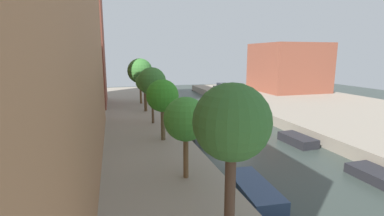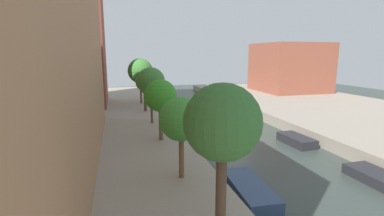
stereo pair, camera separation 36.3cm
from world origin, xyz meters
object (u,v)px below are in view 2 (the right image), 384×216
at_px(street_tree_4, 145,83).
at_px(moored_boat_left_1, 249,190).
at_px(parked_car, 224,88).
at_px(moored_boat_left_2, 197,137).
at_px(street_tree_5, 140,71).
at_px(street_tree_1, 181,120).
at_px(moored_boat_left_4, 172,107).
at_px(moored_boat_right_2, 296,140).
at_px(apartment_tower_far, 56,11).
at_px(street_tree_0, 222,124).
at_px(moored_boat_left_3, 180,120).
at_px(low_block_right, 289,67).
at_px(moored_boat_right_1, 375,177).
at_px(street_tree_3, 151,82).
at_px(street_tree_2, 160,96).

height_order(street_tree_4, moored_boat_left_1, street_tree_4).
relative_size(parked_car, moored_boat_left_2, 1.52).
bearing_deg(street_tree_5, street_tree_1, -90.00).
bearing_deg(street_tree_4, moored_boat_left_4, 50.72).
relative_size(moored_boat_left_2, moored_boat_right_2, 0.96).
bearing_deg(apartment_tower_far, street_tree_0, -72.33).
xyz_separation_m(moored_boat_left_2, moored_boat_left_3, (0.16, 6.81, -0.12)).
xyz_separation_m(low_block_right, moored_boat_left_4, (-21.16, -6.48, -4.52)).
xyz_separation_m(street_tree_1, moored_boat_left_4, (3.76, 21.86, -3.55)).
bearing_deg(moored_boat_right_1, street_tree_1, 173.41).
bearing_deg(street_tree_3, moored_boat_left_3, 46.85).
height_order(street_tree_2, street_tree_5, street_tree_5).
relative_size(moored_boat_left_2, moored_boat_right_1, 1.02).
xyz_separation_m(street_tree_2, street_tree_5, (0.00, 15.88, 0.86)).
relative_size(low_block_right, parked_car, 2.12).
height_order(street_tree_2, parked_car, street_tree_2).
bearing_deg(street_tree_0, apartment_tower_far, 107.67).
bearing_deg(moored_boat_left_2, low_block_right, 42.51).
bearing_deg(street_tree_4, parked_car, 42.65).
bearing_deg(moored_boat_left_2, apartment_tower_far, 130.05).
bearing_deg(moored_boat_left_1, street_tree_2, 113.56).
xyz_separation_m(street_tree_3, street_tree_5, (0.00, 10.69, 0.33)).
distance_m(apartment_tower_far, street_tree_4, 13.30).
distance_m(street_tree_3, moored_boat_left_2, 6.28).
height_order(low_block_right, moored_boat_right_1, low_block_right).
xyz_separation_m(apartment_tower_far, street_tree_0, (9.09, -28.52, -6.80)).
bearing_deg(street_tree_4, street_tree_1, -90.00).
bearing_deg(street_tree_0, moored_boat_left_2, 76.80).
bearing_deg(street_tree_0, moored_boat_left_4, 82.14).
bearing_deg(moored_boat_right_1, moored_boat_left_1, 177.83).
xyz_separation_m(street_tree_0, parked_car, (14.24, 35.74, -3.42)).
height_order(street_tree_0, parked_car, street_tree_0).
xyz_separation_m(moored_boat_left_3, moored_boat_left_4, (0.35, 6.57, 0.16)).
bearing_deg(low_block_right, street_tree_3, -146.19).
relative_size(low_block_right, street_tree_0, 1.93).
bearing_deg(street_tree_4, moored_boat_left_3, -30.10).
height_order(street_tree_0, moored_boat_left_1, street_tree_0).
bearing_deg(street_tree_4, apartment_tower_far, 147.05).
bearing_deg(street_tree_1, moored_boat_left_4, 80.25).
relative_size(street_tree_1, parked_car, 0.85).
relative_size(moored_boat_left_1, moored_boat_left_2, 1.35).
bearing_deg(moored_boat_left_3, moored_boat_right_1, -65.85).
bearing_deg(street_tree_0, street_tree_3, 90.00).
xyz_separation_m(apartment_tower_far, parked_car, (23.32, 7.22, -10.22)).
bearing_deg(moored_boat_left_4, street_tree_5, 172.57).
bearing_deg(moored_boat_left_3, moored_boat_right_2, -53.17).
relative_size(street_tree_4, moored_boat_left_4, 0.96).
bearing_deg(low_block_right, moored_boat_left_1, -126.49).
height_order(moored_boat_left_3, moored_boat_left_4, moored_boat_left_4).
bearing_deg(street_tree_5, street_tree_0, -90.00).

